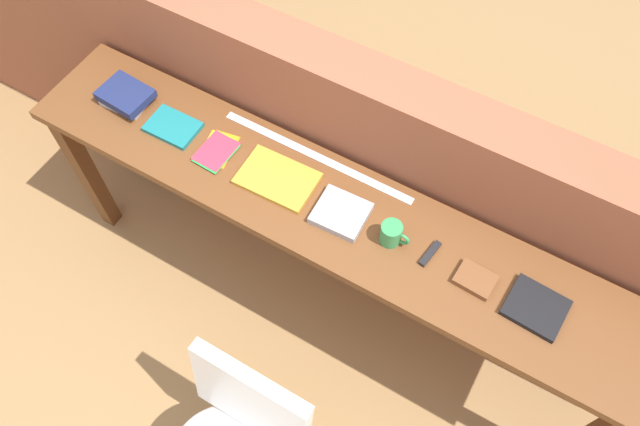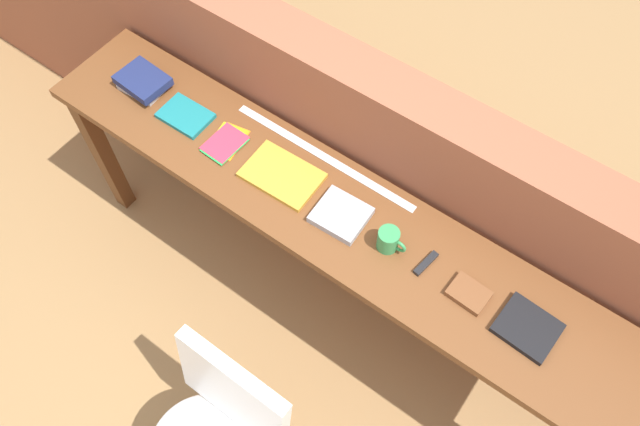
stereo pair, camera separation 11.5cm
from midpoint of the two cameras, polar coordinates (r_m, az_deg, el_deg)
The scene contains 13 objects.
ground_plane at distance 2.96m, azimuth -3.64°, elevation -12.64°, with size 40.00×40.00×0.00m, color #9E7547.
brick_wall_back at distance 2.64m, azimuth 3.02°, elevation 3.12°, with size 6.00×0.20×1.24m, color #935138.
sideboard at distance 2.38m, azimuth -0.77°, elevation -1.13°, with size 2.50×0.44×0.88m.
book_stack_leftmost at distance 2.66m, azimuth -18.52°, elevation 10.05°, with size 0.21×0.17×0.06m.
magazine_cycling at distance 2.54m, azimuth -14.58°, elevation 7.58°, with size 0.20×0.14×0.02m, color #19757A.
pamphlet_pile_colourful at distance 2.43m, azimuth -10.73°, elevation 5.61°, with size 0.14×0.19×0.01m.
book_open_centre at distance 2.32m, azimuth -5.33°, elevation 3.10°, with size 0.28×0.19×0.02m, color gold.
book_grey_hardcover at distance 2.23m, azimuth 0.45°, elevation -0.08°, with size 0.18×0.17×0.03m, color #9E9EA3.
mug at distance 2.16m, azimuth 5.06°, elevation -1.97°, with size 0.11×0.08×0.09m.
multitool_folded at distance 2.18m, azimuth 8.55°, elevation -3.75°, with size 0.02×0.11×0.02m, color black.
leather_journal_brown at distance 2.16m, azimuth 12.53°, elevation -6.02°, with size 0.13×0.10×0.02m, color brown.
book_repair_rightmost at distance 2.17m, azimuth 17.69°, elevation -8.31°, with size 0.19×0.17×0.02m, color black.
ruler_metal_back_edge at distance 2.38m, azimuth -1.71°, elevation 5.15°, with size 0.81×0.03×0.00m, color silver.
Camera 1 is at (0.57, -0.73, 2.81)m, focal length 35.00 mm.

